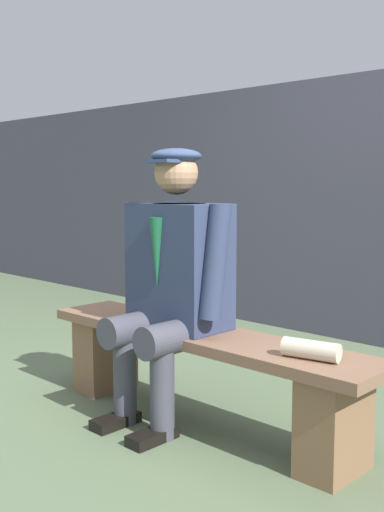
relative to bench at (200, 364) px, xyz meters
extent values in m
plane|color=#586A4C|center=(0.00, 0.00, -0.29)|extent=(30.00, 30.00, 0.00)
cube|color=brown|center=(0.00, 0.00, 0.13)|extent=(1.82, 0.36, 0.05)
cube|color=brown|center=(-0.72, 0.00, -0.09)|extent=(0.19, 0.31, 0.40)
cube|color=brown|center=(0.72, 0.00, -0.09)|extent=(0.19, 0.31, 0.40)
cube|color=navy|center=(0.14, 0.00, 0.45)|extent=(0.47, 0.28, 0.59)
cylinder|color=#1E2338|center=(0.14, 0.00, 0.72)|extent=(0.26, 0.26, 0.06)
cone|color=#195938|center=(0.14, 0.15, 0.53)|extent=(0.07, 0.07, 0.33)
sphere|color=tan|center=(0.14, 0.02, 0.89)|extent=(0.20, 0.20, 0.20)
ellipsoid|color=navy|center=(0.14, 0.02, 0.97)|extent=(0.24, 0.24, 0.07)
cube|color=navy|center=(0.14, 0.11, 0.94)|extent=(0.16, 0.09, 0.02)
cylinder|color=#42424E|center=(0.01, 0.12, 0.16)|extent=(0.15, 0.45, 0.15)
cylinder|color=#42424E|center=(0.01, 0.24, -0.07)|extent=(0.11, 0.11, 0.45)
cube|color=black|center=(0.01, 0.30, -0.27)|extent=(0.10, 0.24, 0.05)
cylinder|color=navy|center=(-0.13, 0.04, 0.50)|extent=(0.10, 0.17, 0.52)
cylinder|color=#42424E|center=(0.27, 0.12, 0.16)|extent=(0.15, 0.45, 0.15)
cylinder|color=#42424E|center=(0.27, 0.24, -0.07)|extent=(0.11, 0.11, 0.45)
cube|color=black|center=(0.27, 0.30, -0.27)|extent=(0.10, 0.24, 0.05)
cylinder|color=navy|center=(0.40, 0.04, 0.50)|extent=(0.11, 0.14, 0.51)
cylinder|color=beige|center=(-0.63, 0.03, 0.20)|extent=(0.24, 0.12, 0.08)
camera|label=1|loc=(-1.92, 2.04, 0.84)|focal=43.04mm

